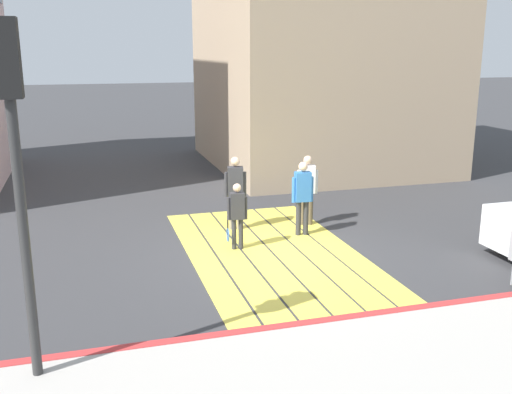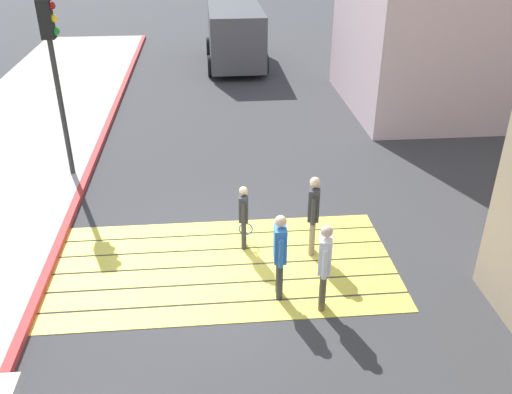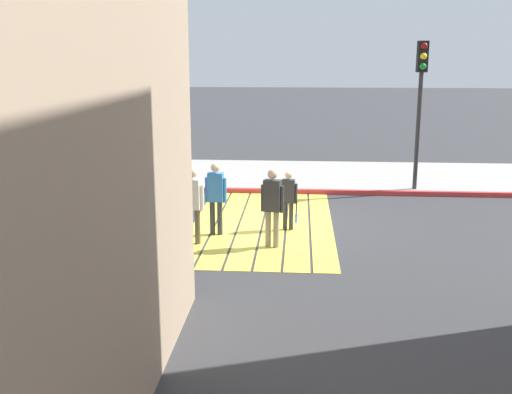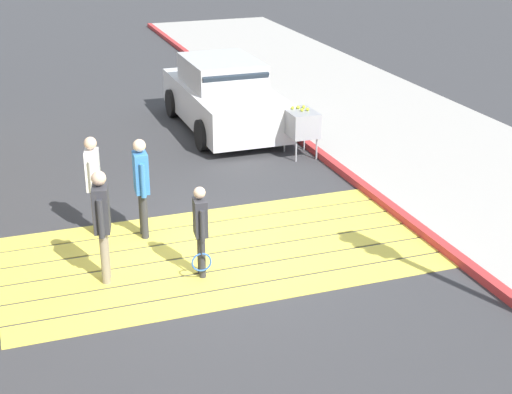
{
  "view_description": "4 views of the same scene",
  "coord_description": "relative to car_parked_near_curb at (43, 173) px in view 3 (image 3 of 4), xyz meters",
  "views": [
    {
      "loc": [
        -10.42,
        3.41,
        3.92
      ],
      "look_at": [
        -0.14,
        0.38,
        1.2
      ],
      "focal_mm": 41.22,
      "sensor_mm": 36.0,
      "label": 1
    },
    {
      "loc": [
        -0.16,
        -8.52,
        6.08
      ],
      "look_at": [
        0.66,
        0.62,
        1.11
      ],
      "focal_mm": 38.5,
      "sensor_mm": 36.0,
      "label": 2
    },
    {
      "loc": [
        13.6,
        0.84,
        3.88
      ],
      "look_at": [
        0.42,
        -0.12,
        0.75
      ],
      "focal_mm": 42.4,
      "sensor_mm": 36.0,
      "label": 3
    },
    {
      "loc": [
        2.91,
        9.94,
        5.16
      ],
      "look_at": [
        -0.59,
        0.06,
        0.86
      ],
      "focal_mm": 53.52,
      "sensor_mm": 36.0,
      "label": 4
    }
  ],
  "objects": [
    {
      "name": "curb_painted",
      "position": [
        -1.25,
        6.1,
        -0.67
      ],
      "size": [
        0.16,
        40.0,
        0.13
      ],
      "primitive_type": "cube",
      "color": "#BC3333",
      "rests_on": "ground"
    },
    {
      "name": "pedestrian_child_with_racket",
      "position": [
        2.42,
        6.71,
        0.03
      ],
      "size": [
        0.29,
        0.42,
        1.35
      ],
      "color": "#333338",
      "rests_on": "ground"
    },
    {
      "name": "crosswalk_stripes",
      "position": [
        2.0,
        6.1,
        -0.73
      ],
      "size": [
        6.4,
        3.25,
        0.01
      ],
      "color": "#EAD64C",
      "rests_on": "ground"
    },
    {
      "name": "car_parked_near_curb",
      "position": [
        0.0,
        0.0,
        0.0
      ],
      "size": [
        1.99,
        4.3,
        1.57
      ],
      "color": "white",
      "rests_on": "ground"
    },
    {
      "name": "ground_plane",
      "position": [
        2.0,
        6.1,
        -0.73
      ],
      "size": [
        120.0,
        120.0,
        0.0
      ],
      "primitive_type": "plane",
      "color": "#38383A"
    },
    {
      "name": "pedestrian_adult_lead",
      "position": [
        2.92,
        5.14,
        0.2
      ],
      "size": [
        0.22,
        0.47,
        1.61
      ],
      "color": "#333338",
      "rests_on": "ground"
    },
    {
      "name": "tennis_ball_cart",
      "position": [
        -0.9,
        2.36,
        -0.04
      ],
      "size": [
        0.56,
        0.8,
        1.02
      ],
      "color": "#99999E",
      "rests_on": "ground"
    },
    {
      "name": "pedestrian_adult_trailing",
      "position": [
        3.6,
        4.76,
        0.2
      ],
      "size": [
        0.27,
        0.46,
        1.61
      ],
      "color": "brown",
      "rests_on": "ground"
    },
    {
      "name": "sidewalk_west",
      "position": [
        -3.6,
        6.1,
        -0.67
      ],
      "size": [
        4.8,
        40.0,
        0.12
      ],
      "primitive_type": "cube",
      "color": "#ADA8A0",
      "rests_on": "ground"
    },
    {
      "name": "pedestrian_adult_side",
      "position": [
        3.72,
        6.4,
        0.22
      ],
      "size": [
        0.28,
        0.47,
        1.64
      ],
      "color": "gray",
      "rests_on": "ground"
    },
    {
      "name": "traffic_light_corner",
      "position": [
        -1.58,
        10.24,
        2.3
      ],
      "size": [
        0.39,
        0.28,
        4.24
      ],
      "color": "#2D2D2D",
      "rests_on": "ground"
    }
  ]
}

